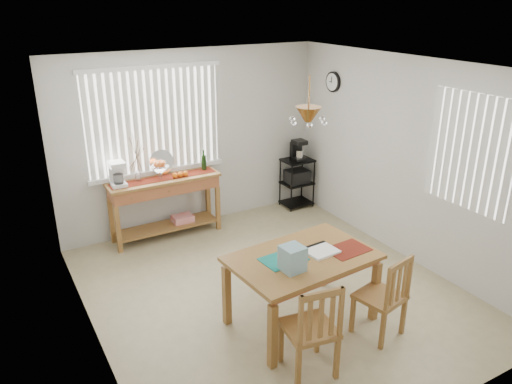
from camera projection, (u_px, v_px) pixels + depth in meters
ground at (272, 291)px, 5.91m from camera, size 4.00×4.50×0.01m
room_shell at (273, 154)px, 5.31m from camera, size 4.20×4.70×2.70m
sideboard at (165, 193)px, 7.04m from camera, size 1.58×0.44×0.89m
sideboard_items at (145, 171)px, 6.80m from camera, size 1.50×0.37×0.68m
wire_cart at (297, 178)px, 8.13m from camera, size 0.47×0.38×0.80m
cart_items at (298, 150)px, 7.97m from camera, size 0.19×0.23×0.33m
dining_table at (303, 264)px, 5.11m from camera, size 1.53×1.05×0.79m
table_items at (300, 257)px, 4.88m from camera, size 1.16×0.50×0.25m
chair_left at (312, 330)px, 4.46m from camera, size 0.51×0.51×0.97m
chair_right at (383, 297)px, 4.99m from camera, size 0.51×0.51×0.92m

